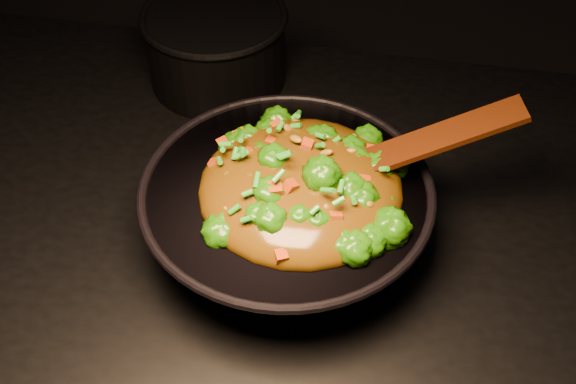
# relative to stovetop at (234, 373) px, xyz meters

# --- Properties ---
(stovetop) EXTENTS (1.20, 0.90, 0.90)m
(stovetop) POSITION_rel_stovetop_xyz_m (0.00, 0.00, 0.00)
(stovetop) COLOR black
(stovetop) RESTS_ON ground
(wok) EXTENTS (0.46, 0.46, 0.11)m
(wok) POSITION_rel_stovetop_xyz_m (0.11, -0.03, 0.50)
(wok) COLOR black
(wok) RESTS_ON stovetop
(stir_fry) EXTENTS (0.29, 0.29, 0.09)m
(stir_fry) POSITION_rel_stovetop_xyz_m (0.13, -0.03, 0.60)
(stir_fry) COLOR #256C07
(stir_fry) RESTS_ON wok
(spatula) EXTENTS (0.29, 0.12, 0.12)m
(spatula) POSITION_rel_stovetop_xyz_m (0.26, 0.02, 0.61)
(spatula) COLOR #3D1205
(spatula) RESTS_ON wok
(back_pot) EXTENTS (0.30, 0.30, 0.14)m
(back_pot) POSITION_rel_stovetop_xyz_m (-0.08, 0.32, 0.52)
(back_pot) COLOR black
(back_pot) RESTS_ON stovetop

